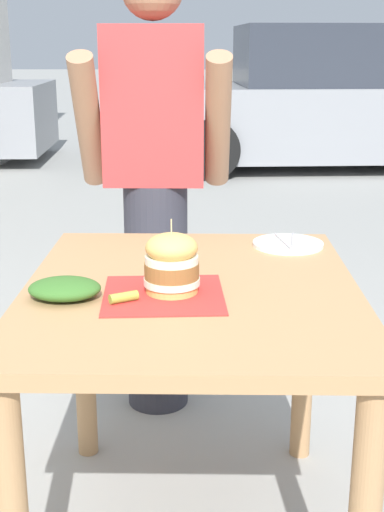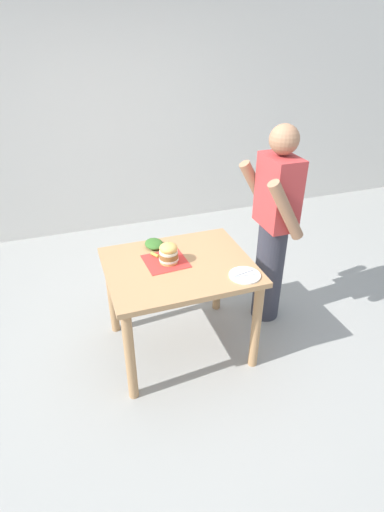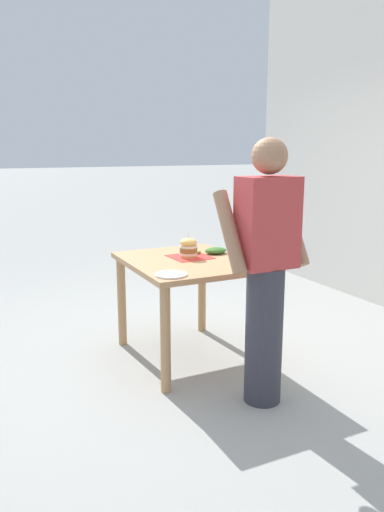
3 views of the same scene
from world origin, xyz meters
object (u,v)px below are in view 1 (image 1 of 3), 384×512
Objects in this scene: side_salad at (65,289)px; diner_across_table at (155,187)px; sandwich at (172,263)px; parked_car_near_curb at (320,104)px; patio_table at (191,332)px; pickle_spear at (124,297)px; side_plate_with_forks at (288,244)px.

diner_across_table is (0.16, 0.95, 0.07)m from side_salad.
parked_car_near_curb is at bearing 78.04° from sandwich.
patio_table is 0.25× the size of parked_car_near_curb.
side_salad is at bearing -161.39° from patio_table.
pickle_spear is (-0.16, -0.14, 0.15)m from patio_table.
patio_table is 0.62× the size of diner_across_table.
pickle_spear is 7.00m from parked_car_near_curb.
side_plate_with_forks is (0.34, 0.44, -0.07)m from sandwich.
pickle_spear is at bearing -90.75° from diner_across_table.
diner_across_table is at bearing 133.90° from side_plate_with_forks.
parked_car_near_curb is at bearing 80.23° from side_plate_with_forks.
side_salad is 0.11× the size of diner_across_table.
sandwich is at bearing 33.95° from pickle_spear.
diner_across_table is (-0.10, 0.91, 0.02)m from sandwich.
sandwich is 6.90m from parked_car_near_curb.
sandwich is 0.91m from diner_across_table.
side_plate_with_forks is (0.46, 0.52, -0.01)m from pickle_spear.
side_plate_with_forks is 0.13× the size of diner_across_table.
patio_table is 0.89m from diner_across_table.
side_plate_with_forks is 0.65m from diner_across_table.
pickle_spear is 0.15m from side_salad.
pickle_spear is at bearing -139.56° from patio_table.
side_plate_with_forks reaches higher than patio_table.
sandwich reaches higher than side_plate_with_forks.
patio_table is at bearing 51.87° from sandwich.
pickle_spear is at bearing -102.74° from parked_car_near_curb.
side_plate_with_forks is at bearing 48.74° from pickle_spear.
parked_car_near_curb reaches higher than sandwich.
side_plate_with_forks is 6.40m from parked_car_near_curb.
patio_table is at bearing -79.99° from diner_across_table.
diner_across_table is at bearing 89.25° from pickle_spear.
sandwich is 0.11× the size of diner_across_table.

